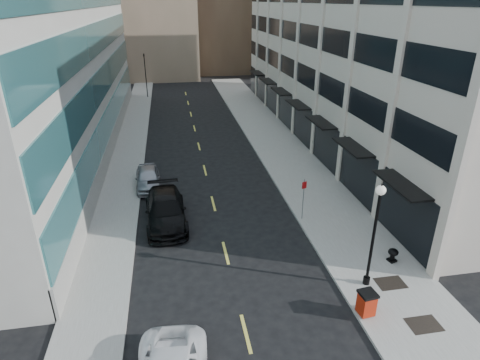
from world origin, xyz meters
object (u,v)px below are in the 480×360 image
object	(u,v)px
car_silver_sedan	(148,178)
sign_post	(304,194)
traffic_signal	(144,57)
car_black_pickup	(166,210)
lamppost	(375,227)
trash_bin	(367,302)
urn_planter	(393,254)

from	to	relation	value
car_silver_sedan	sign_post	world-z (taller)	sign_post
traffic_signal	car_black_pickup	bearing A→B (deg)	-86.35
car_black_pickup	lamppost	world-z (taller)	lamppost
trash_bin	lamppost	size ratio (longest dim) A/B	0.22
traffic_signal	lamppost	size ratio (longest dim) A/B	1.28
car_black_pickup	car_silver_sedan	size ratio (longest dim) A/B	1.36
traffic_signal	urn_planter	xyz separation A→B (m)	(14.10, -42.51, -5.12)
traffic_signal	trash_bin	distance (m)	47.47
traffic_signal	sign_post	bearing A→B (deg)	-73.86
car_silver_sedan	lamppost	world-z (taller)	lamppost
traffic_signal	urn_planter	size ratio (longest dim) A/B	9.37
traffic_signal	lamppost	bearing A→B (deg)	-74.87
traffic_signal	trash_bin	world-z (taller)	traffic_signal
traffic_signal	sign_post	xyz separation A→B (m)	(10.80, -37.31, -3.83)
car_black_pickup	trash_bin	world-z (taller)	car_black_pickup
traffic_signal	car_silver_sedan	size ratio (longest dim) A/B	1.58
traffic_signal	car_black_pickup	size ratio (longest dim) A/B	1.16
car_black_pickup	lamppost	size ratio (longest dim) A/B	1.10
lamppost	urn_planter	world-z (taller)	lamppost
car_black_pickup	sign_post	world-z (taller)	sign_post
car_black_pickup	lamppost	bearing A→B (deg)	-42.28
car_black_pickup	sign_post	bearing A→B (deg)	-11.17
traffic_signal	sign_post	size ratio (longest dim) A/B	2.54
lamppost	urn_planter	bearing A→B (deg)	34.08
car_black_pickup	traffic_signal	bearing A→B (deg)	91.08
lamppost	trash_bin	bearing A→B (deg)	-117.34
traffic_signal	car_silver_sedan	distance (m)	30.89
sign_post	urn_planter	distance (m)	6.29
car_silver_sedan	trash_bin	world-z (taller)	car_silver_sedan
lamppost	car_black_pickup	bearing A→B (deg)	140.29
traffic_signal	urn_planter	distance (m)	45.08
trash_bin	lamppost	distance (m)	3.36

